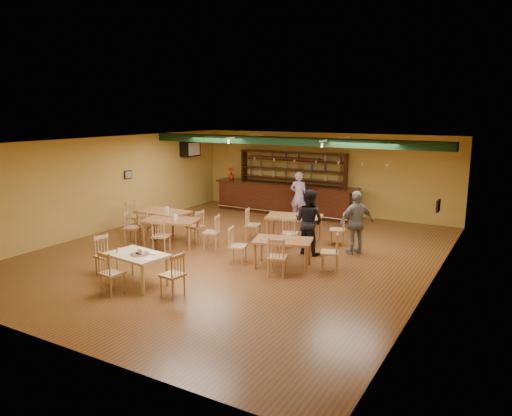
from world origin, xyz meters
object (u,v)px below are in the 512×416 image
Objects in this scene: dining_table_a at (164,223)px; dining_table_b at (294,229)px; patron_bar at (299,196)px; dining_table_c at (171,232)px; dining_table_d at (283,253)px; near_table at (137,269)px; bar_counter at (284,199)px; patron_right_a at (309,222)px.

dining_table_a is 0.98× the size of dining_table_b.
patron_bar is (2.73, 3.96, 0.48)m from dining_table_a.
dining_table_b is 1.05× the size of dining_table_c.
dining_table_d is 0.81× the size of patron_bar.
near_table is (-1.52, -4.89, -0.04)m from dining_table_b.
patron_bar reaches higher than dining_table_c.
bar_counter reaches higher than dining_table_d.
near_table is at bearing -86.36° from bar_counter.
bar_counter is 4.05m from dining_table_b.
patron_bar is 0.99× the size of patron_right_a.
dining_table_b is 1.23m from patron_right_a.
dining_table_a is 4.25m from near_table.
dining_table_c is 1.15× the size of near_table.
dining_table_a is 1.19× the size of near_table.
dining_table_a is (-1.76, -4.79, -0.17)m from bar_counter.
near_table is at bearing -80.62° from dining_table_c.
dining_table_c reaches higher than dining_table_d.
bar_counter reaches higher than near_table.
patron_right_a is (0.08, 1.39, 0.53)m from dining_table_d.
near_table is 0.75× the size of patron_right_a.
bar_counter is 3.57× the size of dining_table_a.
dining_table_a is at bearing 129.56° from near_table.
dining_table_d is (3.65, -0.18, -0.03)m from dining_table_c.
patron_bar is (0.44, 7.54, 0.52)m from near_table.
dining_table_b reaches higher than near_table.
bar_counter is at bearing -46.42° from patron_right_a.
bar_counter is at bearing 71.39° from dining_table_a.
dining_table_b is 2.91m from patron_bar.
dining_table_a reaches higher than near_table.
patron_bar reaches higher than dining_table_a.
dining_table_d is (4.54, -0.89, -0.04)m from dining_table_a.
dining_table_b is 0.91× the size of patron_right_a.
bar_counter is at bearing 100.61° from near_table.
dining_table_c is at bearing 123.03° from near_table.
near_table is at bearing -145.94° from dining_table_d.
dining_table_a is 0.90× the size of patron_bar.
bar_counter is at bearing 99.98° from dining_table_d.
dining_table_c is 1.08× the size of dining_table_d.
bar_counter is 3.18× the size of patron_right_a.
dining_table_d is at bearing -87.47° from dining_table_b.
dining_table_a is 4.83m from patron_bar.
patron_bar is at bearing 51.85° from dining_table_c.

